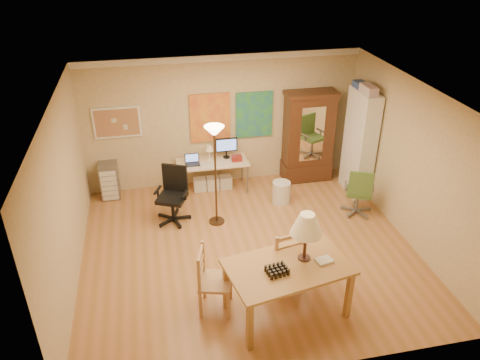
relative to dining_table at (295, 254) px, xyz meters
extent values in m
plane|color=#A16C39|center=(-0.30, 1.45, -0.97)|extent=(5.50, 5.50, 0.00)
cube|color=white|center=(-0.30, 3.91, 1.67)|extent=(5.50, 0.08, 0.12)
cube|color=#A3714D|center=(-2.35, 3.92, 0.53)|extent=(0.90, 0.04, 0.62)
cube|color=yellow|center=(-0.55, 3.92, 0.48)|extent=(0.80, 0.04, 1.00)
cube|color=#246B91|center=(0.35, 3.92, 0.48)|extent=(0.75, 0.04, 0.95)
cube|color=olive|center=(-0.09, -0.04, -0.18)|extent=(1.79, 1.28, 0.04)
cube|color=olive|center=(-0.74, -0.58, -0.59)|extent=(0.09, 0.09, 0.77)
cube|color=olive|center=(0.71, -0.30, -0.59)|extent=(0.09, 0.09, 0.77)
cube|color=olive|center=(-0.90, 0.23, -0.59)|extent=(0.09, 0.09, 0.77)
cube|color=olive|center=(0.55, 0.51, -0.59)|extent=(0.09, 0.09, 0.77)
cylinder|color=black|center=(0.16, 0.07, -0.14)|extent=(0.17, 0.17, 0.02)
cylinder|color=black|center=(0.16, 0.07, 0.06)|extent=(0.04, 0.04, 0.44)
cone|color=#F9ECC3|center=(0.16, 0.07, 0.41)|extent=(0.44, 0.44, 0.31)
cube|color=beige|center=(0.41, -0.05, -0.14)|extent=(0.25, 0.20, 0.03)
cube|color=black|center=(-0.28, -0.15, -0.11)|extent=(0.35, 0.29, 0.09)
cube|color=tan|center=(0.01, 0.57, -0.48)|extent=(0.56, 0.54, 0.04)
cube|color=tan|center=(0.17, 0.80, -0.74)|extent=(0.05, 0.05, 0.47)
cube|color=tan|center=(-0.23, 0.72, -0.74)|extent=(0.05, 0.05, 0.47)
cube|color=tan|center=(0.25, 0.41, -0.74)|extent=(0.05, 0.05, 0.47)
cube|color=tan|center=(-0.16, 0.33, -0.74)|extent=(0.05, 0.05, 0.47)
cube|color=tan|center=(0.25, 0.41, -0.21)|extent=(0.05, 0.05, 0.54)
cube|color=tan|center=(-0.16, 0.33, -0.21)|extent=(0.05, 0.05, 0.54)
cube|color=tan|center=(0.05, 0.37, -0.16)|extent=(0.41, 0.11, 0.05)
cube|color=tan|center=(-1.05, 0.23, -0.49)|extent=(0.56, 0.57, 0.04)
cube|color=tan|center=(-0.92, -0.01, -0.74)|extent=(0.05, 0.05, 0.46)
cube|color=tan|center=(-0.81, 0.38, -0.74)|extent=(0.05, 0.05, 0.46)
cube|color=tan|center=(-1.29, 0.09, -0.74)|extent=(0.05, 0.05, 0.46)
cube|color=tan|center=(-1.18, 0.48, -0.74)|extent=(0.05, 0.05, 0.46)
cube|color=tan|center=(-1.29, 0.09, -0.23)|extent=(0.05, 0.05, 0.53)
cube|color=tan|center=(-1.18, 0.48, -0.23)|extent=(0.05, 0.05, 0.53)
cube|color=tan|center=(-1.23, 0.28, -0.17)|extent=(0.14, 0.40, 0.05)
cylinder|color=#3E2B18|center=(-0.69, 2.39, -0.96)|extent=(0.28, 0.28, 0.03)
cylinder|color=#3E2B18|center=(-0.69, 2.39, -0.06)|extent=(0.04, 0.04, 1.79)
cone|color=#FFE0A5|center=(-0.69, 2.39, 0.86)|extent=(0.35, 0.35, 0.14)
cube|color=beige|center=(-0.58, 3.57, -0.33)|extent=(1.43, 0.62, 0.03)
cylinder|color=slate|center=(-1.25, 3.31, -0.66)|extent=(0.03, 0.03, 0.62)
cylinder|color=slate|center=(0.09, 3.31, -0.66)|extent=(0.03, 0.03, 0.62)
cylinder|color=slate|center=(-1.25, 3.84, -0.66)|extent=(0.03, 0.03, 0.62)
cylinder|color=slate|center=(0.09, 3.84, -0.66)|extent=(0.03, 0.03, 0.62)
cube|color=black|center=(-0.98, 3.53, -0.31)|extent=(0.29, 0.20, 0.01)
cube|color=black|center=(-0.98, 3.67, -0.22)|extent=(0.29, 0.05, 0.19)
cube|color=black|center=(-0.27, 3.71, -0.04)|extent=(0.45, 0.04, 0.29)
cone|color=#F9ECC3|center=(-0.63, 3.66, -0.05)|extent=(0.18, 0.18, 0.11)
cube|color=beige|center=(-0.72, 3.44, -0.32)|extent=(0.22, 0.29, 0.01)
cube|color=maroon|center=(-0.09, 3.53, -0.27)|extent=(0.20, 0.14, 0.11)
cube|color=white|center=(-0.85, 3.62, -0.84)|extent=(0.25, 0.21, 0.27)
cube|color=white|center=(-0.58, 3.62, -0.84)|extent=(0.25, 0.21, 0.27)
cube|color=silver|center=(-0.31, 3.62, -0.84)|extent=(0.25, 0.21, 0.27)
cylinder|color=black|center=(-1.47, 2.59, -0.72)|extent=(0.06, 0.06, 0.41)
cube|color=black|center=(-1.47, 2.59, -0.49)|extent=(0.63, 0.62, 0.07)
cube|color=black|center=(-1.38, 2.80, -0.18)|extent=(0.45, 0.24, 0.53)
cube|color=black|center=(-1.71, 2.70, -0.34)|extent=(0.16, 0.29, 0.03)
cube|color=black|center=(-1.23, 2.49, -0.34)|extent=(0.16, 0.29, 0.03)
cylinder|color=slate|center=(1.96, 2.19, -0.74)|extent=(0.06, 0.06, 0.37)
cube|color=#41682E|center=(1.96, 2.19, -0.52)|extent=(0.58, 0.57, 0.07)
cube|color=#41682E|center=(1.88, 2.00, -0.25)|extent=(0.41, 0.21, 0.49)
cube|color=slate|center=(2.18, 2.09, -0.39)|extent=(0.14, 0.27, 0.03)
cube|color=slate|center=(1.74, 2.28, -0.39)|extent=(0.14, 0.27, 0.03)
cube|color=slate|center=(-2.63, 3.75, -0.61)|extent=(0.36, 0.41, 0.72)
cube|color=silver|center=(-2.63, 3.53, -0.61)|extent=(0.31, 0.02, 0.62)
cube|color=#35230E|center=(1.45, 3.69, -0.04)|extent=(0.98, 0.44, 1.87)
cube|color=#35230E|center=(1.45, 3.69, -0.78)|extent=(1.01, 0.48, 0.37)
cube|color=white|center=(1.45, 3.47, 0.14)|extent=(0.49, 0.01, 1.16)
cube|color=#35230E|center=(1.45, 3.69, 0.92)|extent=(1.05, 0.50, 0.07)
cube|color=white|center=(2.25, 2.97, 0.09)|extent=(0.32, 0.85, 2.13)
cube|color=#993333|center=(2.21, 2.81, -0.46)|extent=(0.19, 0.43, 0.26)
cube|color=#334C99|center=(2.21, 3.18, 0.79)|extent=(0.19, 0.30, 0.21)
cylinder|color=silver|center=(0.66, 2.83, -0.75)|extent=(0.35, 0.35, 0.44)
camera|label=1|loc=(-1.72, -4.74, 3.88)|focal=35.00mm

